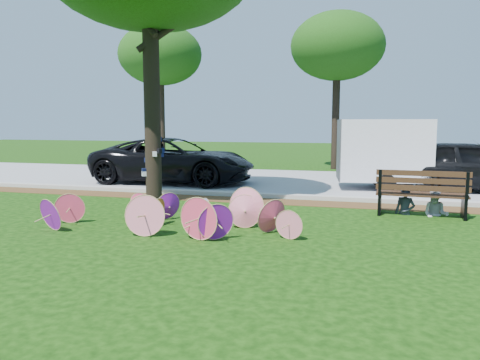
# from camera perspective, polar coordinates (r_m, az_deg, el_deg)

# --- Properties ---
(ground) EXTENTS (90.00, 90.00, 0.00)m
(ground) POSITION_cam_1_polar(r_m,az_deg,el_deg) (9.21, -6.41, -6.92)
(ground) COLOR black
(ground) RESTS_ON ground
(mulch_strip) EXTENTS (90.00, 1.00, 0.01)m
(mulch_strip) POSITION_cam_1_polar(r_m,az_deg,el_deg) (13.40, 0.82, -2.49)
(mulch_strip) COLOR #472D16
(mulch_strip) RESTS_ON ground
(curb) EXTENTS (90.00, 0.30, 0.12)m
(curb) POSITION_cam_1_polar(r_m,az_deg,el_deg) (14.06, 1.55, -1.82)
(curb) COLOR #B7B5AD
(curb) RESTS_ON ground
(street) EXTENTS (90.00, 8.00, 0.01)m
(street) POSITION_cam_1_polar(r_m,az_deg,el_deg) (18.08, 4.75, -0.06)
(street) COLOR gray
(street) RESTS_ON ground
(parasol_pile) EXTENTS (5.56, 2.22, 0.86)m
(parasol_pile) POSITION_cam_1_polar(r_m,az_deg,el_deg) (9.68, -6.57, -4.02)
(parasol_pile) COLOR purple
(parasol_pile) RESTS_ON ground
(black_van) EXTENTS (5.99, 2.79, 1.66)m
(black_van) POSITION_cam_1_polar(r_m,az_deg,el_deg) (17.47, -8.10, 2.36)
(black_van) COLOR black
(black_van) RESTS_ON ground
(dark_pickup) EXTENTS (4.94, 2.05, 1.67)m
(dark_pickup) POSITION_cam_1_polar(r_m,az_deg,el_deg) (16.86, 26.12, 1.59)
(dark_pickup) COLOR black
(dark_pickup) RESTS_ON ground
(cargo_trailer) EXTENTS (3.09, 2.17, 2.63)m
(cargo_trailer) POSITION_cam_1_polar(r_m,az_deg,el_deg) (16.40, 17.08, 3.53)
(cargo_trailer) COLOR white
(cargo_trailer) RESTS_ON ground
(park_bench) EXTENTS (2.15, 0.92, 1.10)m
(park_bench) POSITION_cam_1_polar(r_m,az_deg,el_deg) (11.94, 21.22, -1.48)
(park_bench) COLOR black
(park_bench) RESTS_ON ground
(person_left) EXTENTS (0.56, 0.46, 1.32)m
(person_left) POSITION_cam_1_polar(r_m,az_deg,el_deg) (11.95, 19.55, -0.87)
(person_left) COLOR #323844
(person_left) RESTS_ON ground
(person_right) EXTENTS (0.71, 0.62, 1.23)m
(person_right) POSITION_cam_1_polar(r_m,az_deg,el_deg) (12.02, 22.87, -1.19)
(person_right) COLOR silver
(person_right) RESTS_ON ground
(bg_trees) EXTENTS (22.66, 4.88, 7.40)m
(bg_trees) POSITION_cam_1_polar(r_m,az_deg,el_deg) (23.31, 11.65, 15.59)
(bg_trees) COLOR black
(bg_trees) RESTS_ON ground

